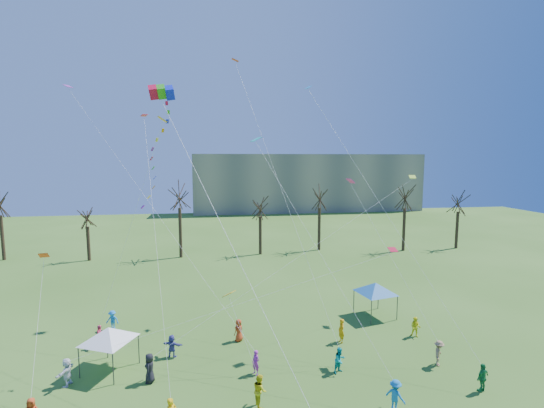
{
  "coord_description": "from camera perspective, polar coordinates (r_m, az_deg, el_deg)",
  "views": [
    {
      "loc": [
        -2.61,
        -17.95,
        13.77
      ],
      "look_at": [
        0.85,
        5.0,
        11.0
      ],
      "focal_mm": 25.0,
      "sensor_mm": 36.0,
      "label": 1
    }
  ],
  "objects": [
    {
      "name": "small_kites_aloft",
      "position": [
        28.81,
        -4.98,
        4.86
      ],
      "size": [
        31.31,
        18.02,
        31.7
      ],
      "color": "#FA3D0D",
      "rests_on": "ground"
    },
    {
      "name": "big_box_kite",
      "position": [
        26.7,
        -16.44,
        6.86
      ],
      "size": [
        4.95,
        7.09,
        21.35
      ],
      "color": "red",
      "rests_on": "ground"
    },
    {
      "name": "festival_crowd",
      "position": [
        26.59,
        -3.48,
        -22.27
      ],
      "size": [
        26.01,
        13.8,
        1.83
      ],
      "color": "#BE3E17",
      "rests_on": "ground"
    },
    {
      "name": "canopy_tent_blue",
      "position": [
        35.02,
        15.32,
        -12.09
      ],
      "size": [
        3.96,
        3.96,
        3.04
      ],
      "color": "#3F3F44",
      "rests_on": "ground"
    },
    {
      "name": "canopy_tent_white",
      "position": [
        27.99,
        -23.37,
        -17.53
      ],
      "size": [
        3.57,
        3.57,
        2.94
      ],
      "color": "#3F3F44",
      "rests_on": "ground"
    },
    {
      "name": "distant_building",
      "position": [
        103.12,
        5.26,
        3.29
      ],
      "size": [
        60.0,
        14.0,
        15.0
      ],
      "primitive_type": "cube",
      "color": "gray",
      "rests_on": "ground"
    },
    {
      "name": "bare_tree_row",
      "position": [
        54.46,
        -2.25,
        -0.37
      ],
      "size": [
        70.88,
        8.68,
        10.95
      ],
      "color": "black",
      "rests_on": "ground"
    }
  ]
}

